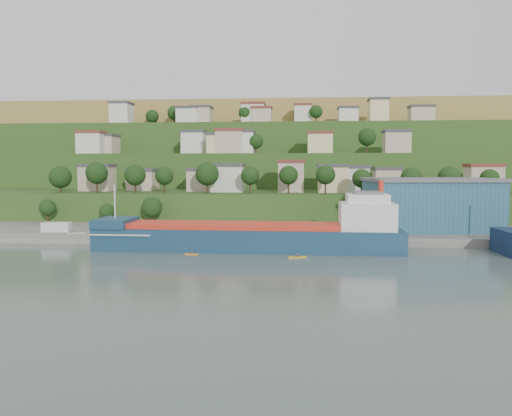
# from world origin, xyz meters

# --- Properties ---
(ground) EXTENTS (500.00, 500.00, 0.00)m
(ground) POSITION_xyz_m (0.00, 0.00, 0.00)
(ground) COLOR #495952
(ground) RESTS_ON ground
(quay) EXTENTS (220.00, 26.00, 4.00)m
(quay) POSITION_xyz_m (20.00, 28.00, 0.00)
(quay) COLOR slate
(quay) RESTS_ON ground
(pebble_beach) EXTENTS (40.00, 18.00, 2.40)m
(pebble_beach) POSITION_xyz_m (-55.00, 22.00, 0.00)
(pebble_beach) COLOR slate
(pebble_beach) RESTS_ON ground
(hillside) EXTENTS (360.00, 210.47, 96.00)m
(hillside) POSITION_xyz_m (-0.04, 168.67, 0.09)
(hillside) COLOR #284719
(hillside) RESTS_ON ground
(cargo_ship_near) EXTENTS (64.97, 11.06, 16.67)m
(cargo_ship_near) POSITION_xyz_m (-3.58, 9.01, 2.66)
(cargo_ship_near) COLOR navy
(cargo_ship_near) RESTS_ON ground
(warehouse) EXTENTS (32.98, 22.43, 12.80)m
(warehouse) POSITION_xyz_m (37.71, 31.00, 8.43)
(warehouse) COLOR #215163
(warehouse) RESTS_ON quay
(caravan) EXTENTS (6.80, 3.29, 3.08)m
(caravan) POSITION_xyz_m (-52.88, 19.22, 2.74)
(caravan) COLOR silver
(caravan) RESTS_ON pebble_beach
(dinghy) EXTENTS (4.52, 3.09, 0.85)m
(dinghy) POSITION_xyz_m (-46.90, 16.89, 1.62)
(dinghy) COLOR silver
(dinghy) RESTS_ON pebble_beach
(kayak_orange) EXTENTS (2.86, 0.90, 0.71)m
(kayak_orange) POSITION_xyz_m (-16.21, 2.27, 0.21)
(kayak_orange) COLOR orange
(kayak_orange) RESTS_ON ground
(kayak_yellow) EXTENTS (3.62, 1.47, 0.89)m
(kayak_yellow) POSITION_xyz_m (4.99, 0.62, 0.26)
(kayak_yellow) COLOR gold
(kayak_yellow) RESTS_ON ground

